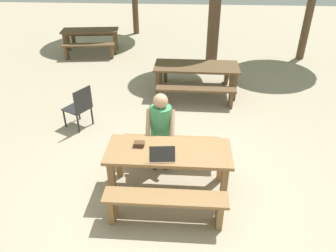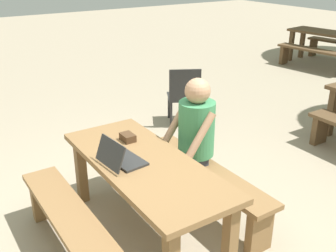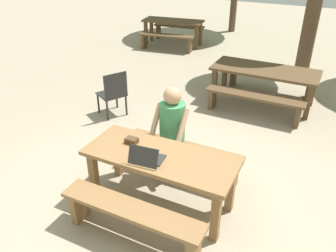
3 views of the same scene
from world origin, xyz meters
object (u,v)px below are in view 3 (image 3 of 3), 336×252
at_px(picnic_table_front, 160,163).
at_px(person_seated, 171,125).
at_px(laptop, 147,157).
at_px(picnic_table_rear, 173,24).
at_px(small_pouch, 132,141).
at_px(plastic_chair, 113,93).
at_px(picnic_table_mid, 265,74).

bearing_deg(picnic_table_front, person_seated, 104.81).
xyz_separation_m(laptop, person_seated, (-0.09, 0.81, -0.01)).
relative_size(laptop, picnic_table_rear, 0.20).
bearing_deg(small_pouch, picnic_table_front, -10.18).
distance_m(picnic_table_front, plastic_chair, 2.54).
distance_m(laptop, picnic_table_rear, 7.19).
relative_size(person_seated, picnic_table_mid, 0.64).
xyz_separation_m(picnic_table_front, person_seated, (-0.17, 0.63, 0.16)).
height_order(laptop, person_seated, person_seated).
relative_size(laptop, small_pouch, 2.52).
height_order(laptop, plastic_chair, laptop).
distance_m(small_pouch, plastic_chair, 2.19).
bearing_deg(person_seated, laptop, -83.60).
xyz_separation_m(small_pouch, plastic_chair, (-1.42, 1.64, -0.30)).
xyz_separation_m(small_pouch, picnic_table_mid, (0.87, 3.40, -0.14)).
bearing_deg(picnic_table_front, picnic_table_mid, 82.88).
height_order(small_pouch, picnic_table_rear, small_pouch).
bearing_deg(picnic_table_rear, plastic_chair, -84.71).
bearing_deg(picnic_table_front, small_pouch, 169.82).
height_order(small_pouch, picnic_table_mid, small_pouch).
height_order(picnic_table_front, plastic_chair, plastic_chair).
distance_m(picnic_table_front, person_seated, 0.67).
bearing_deg(small_pouch, laptop, -35.90).
bearing_deg(small_pouch, picnic_table_mid, 75.70).
bearing_deg(picnic_table_mid, laptop, -97.31).
relative_size(picnic_table_front, small_pouch, 12.10).
bearing_deg(small_pouch, plastic_chair, 130.92).
xyz_separation_m(picnic_table_front, picnic_table_mid, (0.43, 3.48, 0.01)).
height_order(small_pouch, plastic_chair, plastic_chair).
xyz_separation_m(laptop, picnic_table_rear, (-2.85, 6.59, -0.16)).
distance_m(plastic_chair, picnic_table_rear, 4.82).
bearing_deg(plastic_chair, picnic_table_front, 75.85).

